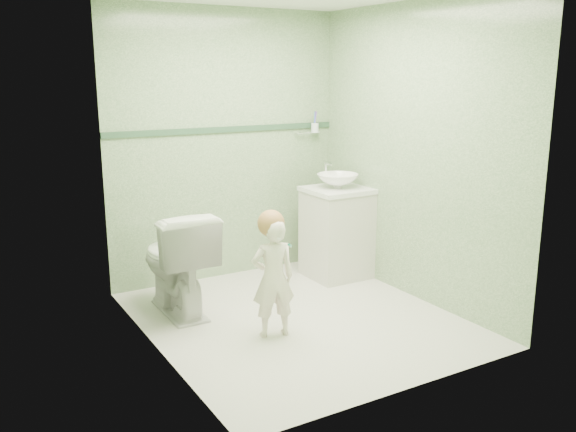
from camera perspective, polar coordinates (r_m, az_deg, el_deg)
ground at (r=4.77m, az=0.92°, el=-9.52°), size 2.50×2.50×0.00m
room_shell at (r=4.45m, az=0.98°, el=4.89°), size 2.50×2.54×2.40m
trim_stripe at (r=5.52m, az=-5.78°, el=8.01°), size 2.20×0.02×0.05m
vanity at (r=5.63m, az=4.55°, el=-1.68°), size 0.52×0.50×0.80m
counter at (r=5.54m, az=4.63°, el=2.42°), size 0.54×0.52×0.04m
basin at (r=5.53m, az=4.64°, el=3.28°), size 0.37×0.37×0.13m
faucet at (r=5.67m, az=3.58°, el=4.36°), size 0.03×0.13×0.18m
cup_holder at (r=5.90m, az=2.44°, el=8.21°), size 0.26×0.07×0.21m
toilet at (r=4.84m, az=-10.35°, el=-4.17°), size 0.47×0.81×0.83m
toddler at (r=4.34m, az=-1.40°, el=-5.81°), size 0.35×0.26×0.86m
hair_cap at (r=4.25m, az=-1.59°, el=-0.68°), size 0.19×0.19×0.19m
teal_toothbrush at (r=4.17m, az=0.07°, el=-2.68°), size 0.11×0.14×0.08m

